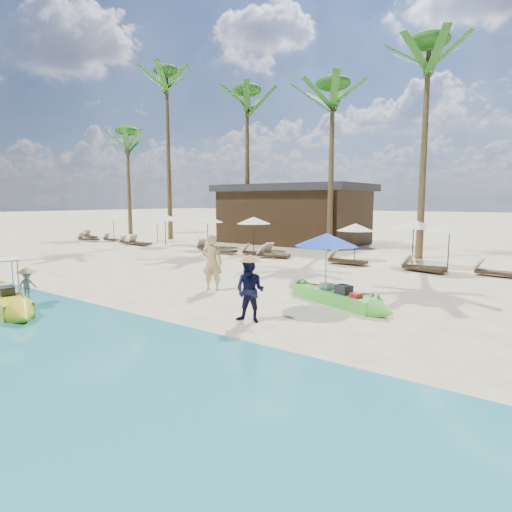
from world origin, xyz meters
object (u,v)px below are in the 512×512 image
Objects in this scene: green_canoe at (334,297)px; blue_umbrella at (327,240)px; yellow_canoe at (6,300)px; tourist at (212,262)px.

green_canoe is 1.77m from blue_umbrella.
blue_umbrella is at bearing 178.04° from green_canoe.
green_canoe is 9.75m from yellow_canoe.
green_canoe is 2.27× the size of blue_umbrella.
tourist is 4.14m from blue_umbrella.
tourist is (-4.30, -0.76, 0.78)m from green_canoe.
green_canoe is at bearing 165.51° from tourist.
green_canoe is 4.44m from tourist.
blue_umbrella reaches higher than yellow_canoe.
blue_umbrella is (-0.38, 0.16, 1.72)m from green_canoe.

